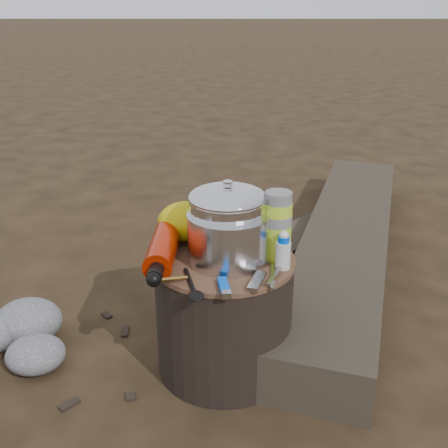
{
  "coord_description": "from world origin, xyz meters",
  "views": [
    {
      "loc": [
        0.0,
        -1.37,
        1.06
      ],
      "look_at": [
        0.0,
        0.0,
        0.48
      ],
      "focal_mm": 42.8,
      "sensor_mm": 36.0,
      "label": 1
    }
  ],
  "objects_px": {
    "stump": "(224,314)",
    "fuel_bottle": "(163,248)",
    "log_main": "(346,243)",
    "travel_mug": "(253,221)",
    "thermos": "(277,226)",
    "camping_pot": "(228,222)"
  },
  "relations": [
    {
      "from": "stump",
      "to": "thermos",
      "type": "relative_size",
      "value": 2.06
    },
    {
      "from": "fuel_bottle",
      "to": "thermos",
      "type": "distance_m",
      "value": 0.33
    },
    {
      "from": "fuel_bottle",
      "to": "thermos",
      "type": "xyz_separation_m",
      "value": [
        0.32,
        0.02,
        0.06
      ]
    },
    {
      "from": "camping_pot",
      "to": "thermos",
      "type": "xyz_separation_m",
      "value": [
        0.14,
        -0.01,
        -0.01
      ]
    },
    {
      "from": "camping_pot",
      "to": "fuel_bottle",
      "type": "height_order",
      "value": "camping_pot"
    },
    {
      "from": "camping_pot",
      "to": "thermos",
      "type": "bearing_deg",
      "value": -2.16
    },
    {
      "from": "fuel_bottle",
      "to": "camping_pot",
      "type": "bearing_deg",
      "value": 10.12
    },
    {
      "from": "log_main",
      "to": "fuel_bottle",
      "type": "height_order",
      "value": "fuel_bottle"
    },
    {
      "from": "camping_pot",
      "to": "stump",
      "type": "bearing_deg",
      "value": -133.46
    },
    {
      "from": "stump",
      "to": "thermos",
      "type": "xyz_separation_m",
      "value": [
        0.15,
        0.01,
        0.29
      ]
    },
    {
      "from": "camping_pot",
      "to": "travel_mug",
      "type": "distance_m",
      "value": 0.17
    },
    {
      "from": "log_main",
      "to": "thermos",
      "type": "bearing_deg",
      "value": -100.38
    },
    {
      "from": "stump",
      "to": "fuel_bottle",
      "type": "height_order",
      "value": "fuel_bottle"
    },
    {
      "from": "thermos",
      "to": "travel_mug",
      "type": "xyz_separation_m",
      "value": [
        -0.06,
        0.14,
        -0.04
      ]
    },
    {
      "from": "stump",
      "to": "thermos",
      "type": "bearing_deg",
      "value": 2.04
    },
    {
      "from": "thermos",
      "to": "travel_mug",
      "type": "height_order",
      "value": "thermos"
    },
    {
      "from": "log_main",
      "to": "travel_mug",
      "type": "bearing_deg",
      "value": -109.84
    },
    {
      "from": "fuel_bottle",
      "to": "thermos",
      "type": "bearing_deg",
      "value": 5.42
    },
    {
      "from": "stump",
      "to": "fuel_bottle",
      "type": "distance_m",
      "value": 0.28
    },
    {
      "from": "log_main",
      "to": "travel_mug",
      "type": "distance_m",
      "value": 0.8
    },
    {
      "from": "travel_mug",
      "to": "fuel_bottle",
      "type": "bearing_deg",
      "value": -147.9
    },
    {
      "from": "stump",
      "to": "log_main",
      "type": "distance_m",
      "value": 0.9
    }
  ]
}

